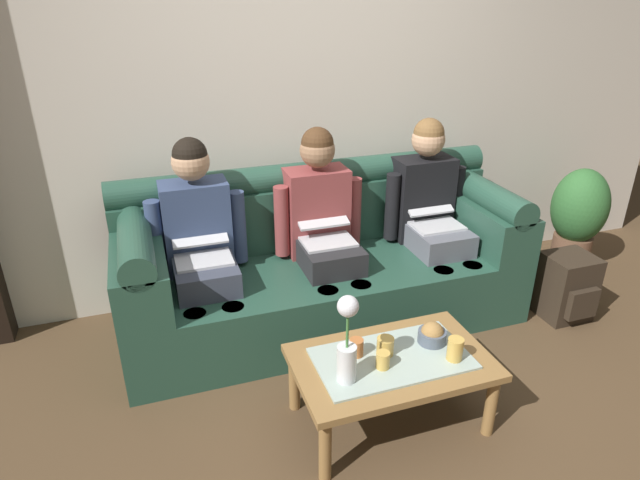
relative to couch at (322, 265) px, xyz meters
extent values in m
plane|color=#4C3823|center=(0.00, -1.17, -0.37)|extent=(14.00, 14.00, 0.00)
cube|color=beige|center=(0.00, 0.53, 1.08)|extent=(6.00, 0.12, 2.90)
cube|color=#234738|center=(0.00, -0.07, -0.16)|extent=(2.44, 0.88, 0.42)
cube|color=#234738|center=(0.00, 0.26, 0.25)|extent=(2.44, 0.22, 0.40)
cylinder|color=#234738|center=(0.00, 0.26, 0.51)|extent=(2.44, 0.18, 0.18)
cube|color=#234738|center=(-1.08, -0.07, 0.19)|extent=(0.28, 0.88, 0.28)
cylinder|color=#234738|center=(-1.08, -0.07, 0.38)|extent=(0.18, 0.88, 0.18)
cube|color=#234738|center=(1.08, -0.07, 0.19)|extent=(0.28, 0.88, 0.28)
cylinder|color=#234738|center=(1.08, -0.07, 0.38)|extent=(0.18, 0.88, 0.18)
cube|color=#383D4C|center=(-0.73, -0.13, 0.13)|extent=(0.34, 0.40, 0.15)
cylinder|color=#383D4C|center=(-0.83, -0.39, -0.16)|extent=(0.12, 0.12, 0.42)
cylinder|color=#383D4C|center=(-0.63, -0.39, -0.16)|extent=(0.12, 0.12, 0.42)
cube|color=navy|center=(-0.73, 0.11, 0.32)|extent=(0.38, 0.22, 0.54)
cylinder|color=navy|center=(-0.97, 0.07, 0.30)|extent=(0.09, 0.09, 0.44)
cylinder|color=navy|center=(-0.50, 0.07, 0.30)|extent=(0.09, 0.09, 0.44)
sphere|color=tan|center=(-0.73, 0.09, 0.72)|extent=(0.21, 0.21, 0.21)
sphere|color=black|center=(-0.73, 0.09, 0.76)|extent=(0.19, 0.19, 0.19)
cube|color=silver|center=(-0.73, -0.11, 0.21)|extent=(0.31, 0.22, 0.02)
cube|color=silver|center=(-0.73, 0.04, 0.32)|extent=(0.31, 0.20, 0.09)
cube|color=black|center=(-0.73, 0.03, 0.31)|extent=(0.27, 0.17, 0.07)
cube|color=#232326|center=(0.00, -0.13, 0.13)|extent=(0.34, 0.40, 0.15)
cylinder|color=#232326|center=(-0.10, -0.39, -0.16)|extent=(0.12, 0.12, 0.42)
cylinder|color=#232326|center=(0.10, -0.39, -0.16)|extent=(0.12, 0.12, 0.42)
cube|color=brown|center=(0.00, 0.11, 0.32)|extent=(0.38, 0.22, 0.54)
cylinder|color=brown|center=(-0.23, 0.07, 0.30)|extent=(0.09, 0.09, 0.44)
cylinder|color=brown|center=(0.23, 0.07, 0.30)|extent=(0.09, 0.09, 0.44)
sphere|color=#936B4C|center=(0.00, 0.09, 0.72)|extent=(0.21, 0.21, 0.21)
sphere|color=#472D19|center=(0.00, 0.09, 0.76)|extent=(0.19, 0.19, 0.19)
cube|color=silver|center=(0.00, -0.11, 0.21)|extent=(0.31, 0.22, 0.02)
cube|color=silver|center=(0.00, 0.03, 0.32)|extent=(0.31, 0.21, 0.08)
cube|color=black|center=(0.00, 0.02, 0.32)|extent=(0.27, 0.18, 0.06)
cube|color=#595B66|center=(0.73, -0.13, 0.13)|extent=(0.34, 0.40, 0.15)
cylinder|color=#595B66|center=(0.63, -0.39, -0.16)|extent=(0.12, 0.12, 0.42)
cylinder|color=#595B66|center=(0.83, -0.39, -0.16)|extent=(0.12, 0.12, 0.42)
cube|color=black|center=(0.73, 0.11, 0.32)|extent=(0.38, 0.22, 0.54)
cylinder|color=black|center=(0.50, 0.07, 0.30)|extent=(0.09, 0.09, 0.44)
cylinder|color=black|center=(0.97, 0.07, 0.30)|extent=(0.09, 0.09, 0.44)
sphere|color=tan|center=(0.73, 0.09, 0.72)|extent=(0.21, 0.21, 0.21)
sphere|color=brown|center=(0.73, 0.09, 0.76)|extent=(0.19, 0.19, 0.19)
cube|color=silver|center=(0.73, -0.11, 0.21)|extent=(0.31, 0.22, 0.02)
cube|color=silver|center=(0.73, 0.05, 0.31)|extent=(0.31, 0.20, 0.11)
cube|color=black|center=(0.73, 0.04, 0.31)|extent=(0.27, 0.17, 0.09)
cube|color=olive|center=(0.00, -1.01, -0.02)|extent=(0.93, 0.57, 0.04)
cube|color=#9EB2A8|center=(0.00, -1.01, 0.01)|extent=(0.72, 0.40, 0.01)
cylinder|color=olive|center=(-0.41, -1.24, -0.20)|extent=(0.06, 0.06, 0.33)
cylinder|color=olive|center=(0.41, -1.24, -0.20)|extent=(0.06, 0.06, 0.33)
cylinder|color=olive|center=(-0.41, -0.78, -0.20)|extent=(0.06, 0.06, 0.33)
cylinder|color=olive|center=(0.41, -0.78, -0.20)|extent=(0.06, 0.06, 0.33)
cylinder|color=silver|center=(-0.26, -1.09, 0.10)|extent=(0.09, 0.09, 0.18)
cylinder|color=#3D7538|center=(-0.26, -1.09, 0.27)|extent=(0.01, 0.01, 0.17)
sphere|color=silver|center=(-0.26, -1.09, 0.39)|extent=(0.09, 0.09, 0.09)
cylinder|color=#4C5666|center=(0.24, -0.96, 0.04)|extent=(0.14, 0.14, 0.06)
sphere|color=olive|center=(0.24, -0.96, 0.06)|extent=(0.11, 0.11, 0.11)
cylinder|color=#B26633|center=(-0.15, -0.94, 0.05)|extent=(0.07, 0.07, 0.09)
cylinder|color=gold|center=(0.27, -1.11, 0.07)|extent=(0.07, 0.07, 0.11)
cylinder|color=gold|center=(-0.02, -0.97, 0.06)|extent=(0.08, 0.08, 0.09)
cylinder|color=gold|center=(-0.07, -1.06, 0.05)|extent=(0.06, 0.06, 0.08)
cube|color=#2D2319|center=(1.48, -0.50, -0.15)|extent=(0.30, 0.27, 0.43)
cube|color=#2D2319|center=(1.48, -0.66, -0.20)|extent=(0.21, 0.05, 0.19)
cylinder|color=brown|center=(2.01, 0.03, -0.24)|extent=(0.28, 0.28, 0.26)
ellipsoid|color=#2D602D|center=(2.01, 0.03, 0.13)|extent=(0.40, 0.40, 0.56)
camera|label=1|loc=(-0.99, -2.86, 1.59)|focal=30.52mm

